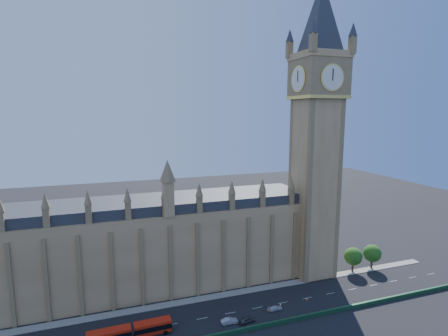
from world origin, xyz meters
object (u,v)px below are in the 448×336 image
object	(u,v)px
car_grey	(247,320)
car_silver	(230,321)
red_bus	(130,332)
car_white	(275,308)

from	to	relation	value
car_grey	car_silver	world-z (taller)	car_grey
red_bus	car_grey	distance (m)	29.21
car_grey	car_silver	distance (m)	4.46
car_grey	car_white	size ratio (longest dim) A/B	1.08
red_bus	car_grey	xyz separation A→B (m)	(29.04, -3.01, -1.03)
car_white	car_silver	bearing A→B (deg)	93.23
car_grey	car_white	xyz separation A→B (m)	(9.72, 2.80, -0.16)
car_grey	car_white	distance (m)	10.12
red_bus	car_grey	size ratio (longest dim) A/B	4.57
car_silver	car_white	world-z (taller)	car_silver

